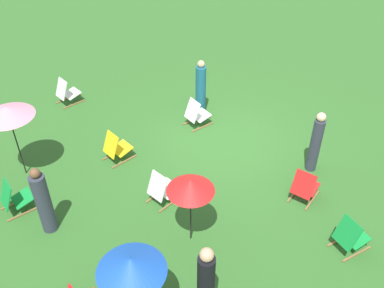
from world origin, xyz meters
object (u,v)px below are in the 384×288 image
deckchair_2 (305,187)px  umbrella_1 (7,112)px  deckchair_4 (197,114)px  person_1 (201,89)px  person_0 (316,143)px  person_2 (206,287)px  person_3 (43,202)px  umbrella_2 (131,265)px  umbrella_0 (191,185)px  deckchair_1 (67,92)px  deckchair_3 (116,148)px  deckchair_6 (15,198)px  deckchair_8 (162,189)px  deckchair_5 (351,236)px

deckchair_2 → umbrella_1: 6.95m
deckchair_4 → person_1: 0.81m
umbrella_1 → person_1: (-0.45, -5.19, -1.02)m
deckchair_2 → umbrella_1: umbrella_1 is taller
person_0 → person_2: person_2 is taller
deckchair_2 → umbrella_1: (4.79, 4.82, 1.46)m
umbrella_1 → person_3: bearing=174.1°
umbrella_2 → person_0: size_ratio=1.12×
umbrella_0 → person_2: person_2 is taller
umbrella_1 → person_0: (-4.19, -5.80, -1.01)m
person_2 → umbrella_0: bearing=51.1°
deckchair_2 → person_1: person_1 is taller
umbrella_1 → person_3: size_ratio=1.16×
umbrella_2 → deckchair_1: bearing=-15.5°
umbrella_1 → umbrella_2: umbrella_1 is taller
deckchair_2 → person_1: (4.34, -0.37, 0.44)m
umbrella_2 → deckchair_3: bearing=-24.7°
person_1 → umbrella_1: bearing=58.3°
deckchair_4 → deckchair_3: bearing=91.1°
person_1 → person_3: bearing=80.3°
deckchair_3 → deckchair_6: size_ratio=1.00×
umbrella_1 → deckchair_2: bearing=-134.8°
umbrella_2 → umbrella_1: bearing=1.4°
deckchair_8 → deckchair_5: bearing=-156.1°
deckchair_2 → person_0: bearing=-75.4°
deckchair_8 → umbrella_0: size_ratio=0.50×
deckchair_6 → umbrella_0: 4.16m
deckchair_6 → person_1: size_ratio=0.49×
deckchair_6 → person_3: 1.12m
deckchair_2 → person_2: size_ratio=0.47×
deckchair_2 → deckchair_8: (1.91, 2.63, 0.00)m
deckchair_4 → person_2: person_2 is taller
deckchair_3 → deckchair_5: same height
deckchair_3 → person_3: bearing=112.0°
deckchair_5 → deckchair_8: same height
deckchair_6 → person_2: (-4.60, -1.74, 0.52)m
deckchair_5 → umbrella_2: (1.13, 4.31, 1.36)m
deckchair_2 → deckchair_4: bearing=-14.9°
deckchair_5 → person_2: (0.59, 3.28, 0.52)m
deckchair_5 → person_3: person_3 is taller
person_2 → deckchair_4: bearing=44.0°
deckchair_6 → umbrella_2: umbrella_2 is taller
umbrella_2 → person_1: (4.74, -5.07, -0.92)m
umbrella_1 → umbrella_0: bearing=-154.0°
deckchair_3 → umbrella_2: bearing=150.1°
umbrella_2 → person_3: (3.09, 0.34, -0.94)m
deckchair_5 → umbrella_1: bearing=44.0°
deckchair_3 → person_0: bearing=-136.7°
umbrella_2 → person_2: size_ratio=1.01×
deckchair_1 → deckchair_6: 4.57m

